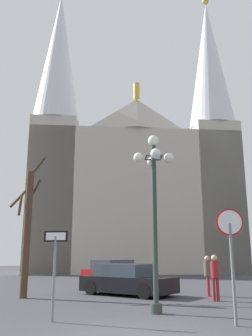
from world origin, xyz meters
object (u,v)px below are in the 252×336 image
at_px(parked_car_far_black, 127,280).
at_px(pedestrian_standing, 215,273).
at_px(one_way_arrow_sign, 55,261).
at_px(street_lamp, 154,195).
at_px(stop_sign, 231,243).
at_px(cathedral, 133,181).
at_px(pedestrian_walking, 208,272).
at_px(parked_car_near_red, 114,272).
at_px(bare_tree, 27,228).

distance_m(parked_car_far_black, pedestrian_standing, 4.11).
distance_m(one_way_arrow_sign, street_lamp, 3.82).
xyz_separation_m(stop_sign, pedestrian_standing, (1.00, 5.13, -0.96)).
height_order(stop_sign, parked_car_far_black, stop_sign).
relative_size(street_lamp, pedestrian_standing, 3.25).
bearing_deg(one_way_arrow_sign, cathedral, 81.93).
bearing_deg(pedestrian_walking, one_way_arrow_sign, -133.73).
relative_size(cathedral, pedestrian_standing, 18.29).
relative_size(stop_sign, street_lamp, 0.52).
relative_size(parked_car_near_red, pedestrian_walking, 2.67).
bearing_deg(stop_sign, pedestrian_walking, 80.31).
xyz_separation_m(one_way_arrow_sign, parked_car_near_red, (1.87, 13.84, -0.87)).
relative_size(street_lamp, parked_car_far_black, 1.28).
bearing_deg(street_lamp, cathedral, 87.49).
distance_m(cathedral, street_lamp, 28.79).
distance_m(stop_sign, street_lamp, 3.16).
height_order(parked_car_near_red, parked_car_far_black, parked_car_near_red).
distance_m(one_way_arrow_sign, parked_car_far_black, 7.12).
xyz_separation_m(stop_sign, one_way_arrow_sign, (-4.66, 0.80, -0.46)).
relative_size(stop_sign, bare_tree, 0.48).
distance_m(stop_sign, parked_car_far_black, 7.95).
distance_m(stop_sign, pedestrian_walking, 7.07).
bearing_deg(stop_sign, one_way_arrow_sign, 170.23).
xyz_separation_m(one_way_arrow_sign, parked_car_far_black, (2.31, 6.67, -0.91)).
height_order(parked_car_near_red, pedestrian_standing, pedestrian_standing).
distance_m(cathedral, bare_tree, 25.41).
xyz_separation_m(bare_tree, pedestrian_standing, (7.71, -1.41, -1.82)).
bearing_deg(parked_car_near_red, cathedral, 81.59).
xyz_separation_m(street_lamp, pedestrian_standing, (2.72, 3.03, -2.56)).
xyz_separation_m(cathedral, pedestrian_walking, (1.67, -23.29, -8.75)).
bearing_deg(bare_tree, street_lamp, -41.69).
bearing_deg(parked_car_near_red, pedestrian_standing, -68.28).
bearing_deg(parked_car_near_red, one_way_arrow_sign, -97.68).
bearing_deg(parked_car_far_black, one_way_arrow_sign, -109.08).
relative_size(parked_car_far_black, pedestrian_standing, 2.54).
xyz_separation_m(cathedral, parked_car_near_red, (-2.30, -15.55, -9.09)).
relative_size(cathedral, stop_sign, 10.90).
distance_m(pedestrian_walking, pedestrian_standing, 1.78).
relative_size(parked_car_far_black, pedestrian_walking, 2.60).
bearing_deg(one_way_arrow_sign, bare_tree, 109.68).
bearing_deg(bare_tree, stop_sign, -44.28).
xyz_separation_m(parked_car_far_black, pedestrian_standing, (3.35, -2.34, 0.42)).
xyz_separation_m(street_lamp, parked_car_far_black, (-0.63, 5.37, -2.99)).
relative_size(cathedral, street_lamp, 5.64).
xyz_separation_m(one_way_arrow_sign, street_lamp, (2.93, 1.30, 2.07)).
bearing_deg(stop_sign, pedestrian_standing, 79.00).
height_order(cathedral, one_way_arrow_sign, cathedral).
relative_size(cathedral, parked_car_far_black, 7.19).
height_order(stop_sign, pedestrian_walking, stop_sign).
relative_size(one_way_arrow_sign, street_lamp, 0.42).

